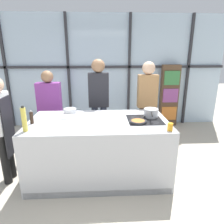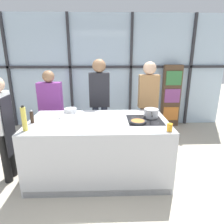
# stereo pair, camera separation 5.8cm
# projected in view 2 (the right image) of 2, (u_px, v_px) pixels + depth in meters

# --- Properties ---
(ground_plane) EXTENTS (18.00, 18.00, 0.00)m
(ground_plane) POSITION_uv_depth(u_px,v_px,m) (99.00, 173.00, 3.28)
(ground_plane) COLOR #BCB29E
(back_window_wall) EXTENTS (6.40, 0.10, 2.80)m
(back_window_wall) POSITION_uv_depth(u_px,v_px,m) (101.00, 72.00, 5.11)
(back_window_wall) COLOR silver
(back_window_wall) RESTS_ON ground_plane
(bookshelf) EXTENTS (0.46, 0.19, 1.60)m
(bookshelf) POSITION_uv_depth(u_px,v_px,m) (171.00, 96.00, 5.17)
(bookshelf) COLOR brown
(bookshelf) RESTS_ON ground_plane
(demo_island) EXTENTS (2.09, 1.10, 0.92)m
(demo_island) POSITION_uv_depth(u_px,v_px,m) (99.00, 148.00, 3.14)
(demo_island) COLOR silver
(demo_island) RESTS_ON ground_plane
(chef) EXTENTS (0.22, 0.36, 1.60)m
(chef) POSITION_uv_depth(u_px,v_px,m) (3.00, 123.00, 2.89)
(chef) COLOR black
(chef) RESTS_ON ground_plane
(spectator_far_left) EXTENTS (0.44, 0.22, 1.59)m
(spectator_far_left) POSITION_uv_depth(u_px,v_px,m) (51.00, 107.00, 3.85)
(spectator_far_left) COLOR black
(spectator_far_left) RESTS_ON ground_plane
(spectator_center_left) EXTENTS (0.38, 0.25, 1.79)m
(spectator_center_left) POSITION_uv_depth(u_px,v_px,m) (100.00, 98.00, 3.84)
(spectator_center_left) COLOR #232838
(spectator_center_left) RESTS_ON ground_plane
(spectator_center_right) EXTENTS (0.38, 0.24, 1.74)m
(spectator_center_right) POSITION_uv_depth(u_px,v_px,m) (148.00, 99.00, 3.87)
(spectator_center_right) COLOR #47382D
(spectator_center_right) RESTS_ON ground_plane
(frying_pan) EXTENTS (0.32, 0.39, 0.04)m
(frying_pan) POSITION_uv_depth(u_px,v_px,m) (138.00, 121.00, 2.91)
(frying_pan) COLOR #232326
(frying_pan) RESTS_ON demo_island
(saucepan) EXTENTS (0.23, 0.41, 0.14)m
(saucepan) POSITION_uv_depth(u_px,v_px,m) (151.00, 113.00, 3.13)
(saucepan) COLOR silver
(saucepan) RESTS_ON demo_island
(white_plate) EXTENTS (0.27, 0.27, 0.01)m
(white_plate) POSITION_uv_depth(u_px,v_px,m) (66.00, 116.00, 3.18)
(white_plate) COLOR white
(white_plate) RESTS_ON demo_island
(mixing_bowl) EXTENTS (0.21, 0.21, 0.07)m
(mixing_bowl) POSITION_uv_depth(u_px,v_px,m) (71.00, 110.00, 3.38)
(mixing_bowl) COLOR silver
(mixing_bowl) RESTS_ON demo_island
(oil_bottle) EXTENTS (0.07, 0.07, 0.34)m
(oil_bottle) POSITION_uv_depth(u_px,v_px,m) (24.00, 119.00, 2.58)
(oil_bottle) COLOR #E0CC4C
(oil_bottle) RESTS_ON demo_island
(pepper_grinder) EXTENTS (0.05, 0.05, 0.20)m
(pepper_grinder) POSITION_uv_depth(u_px,v_px,m) (32.00, 117.00, 2.88)
(pepper_grinder) COLOR #332319
(pepper_grinder) RESTS_ON demo_island
(juice_glass_near) EXTENTS (0.07, 0.07, 0.10)m
(juice_glass_near) POSITION_uv_depth(u_px,v_px,m) (170.00, 127.00, 2.59)
(juice_glass_near) COLOR orange
(juice_glass_near) RESTS_ON demo_island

